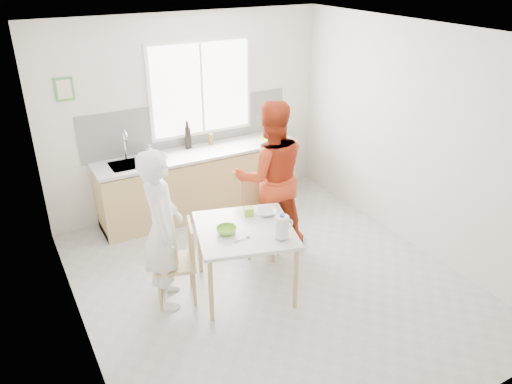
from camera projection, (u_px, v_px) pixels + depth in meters
ground at (270, 281)px, 5.65m from camera, size 4.50×4.50×0.00m
room_shell at (272, 145)px, 4.94m from camera, size 4.50×4.50×4.50m
window at (201, 88)px, 6.76m from camera, size 1.50×0.06×1.30m
backsplash at (189, 124)px, 6.89m from camera, size 3.00×0.02×0.65m
picture_frame at (64, 89)px, 5.91m from camera, size 0.22×0.03×0.28m
kitchen_counter at (200, 185)px, 7.01m from camera, size 2.84×0.64×1.37m
dining_table at (245, 235)px, 5.24m from camera, size 1.23×1.23×0.76m
chair_left at (181, 259)px, 5.18m from camera, size 0.51×0.51×0.89m
chair_far at (259, 211)px, 6.10m from camera, size 0.53×0.53×0.93m
person_white at (163, 230)px, 4.99m from camera, size 0.57×0.71×1.72m
person_red at (270, 177)px, 5.97m from camera, size 1.07×0.93×1.87m
bowl_green at (227, 230)px, 5.10m from camera, size 0.26×0.26×0.07m
bowl_white at (267, 212)px, 5.47m from camera, size 0.27×0.27×0.05m
milk_jug at (282, 226)px, 4.96m from camera, size 0.20×0.14×0.25m
green_box at (248, 211)px, 5.45m from camera, size 0.12×0.12×0.09m
spoon at (241, 239)px, 4.99m from camera, size 0.16×0.02×0.01m
cutting_board at (273, 138)px, 7.26m from camera, size 0.37×0.28×0.01m
wine_bottle_a at (187, 137)px, 6.82m from camera, size 0.07×0.07×0.32m
wine_bottle_b at (189, 138)px, 6.84m from camera, size 0.07×0.07×0.30m
jar_amber at (211, 139)px, 6.99m from camera, size 0.06×0.06×0.16m
soap_bottle at (150, 151)px, 6.55m from camera, size 0.10×0.10×0.17m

